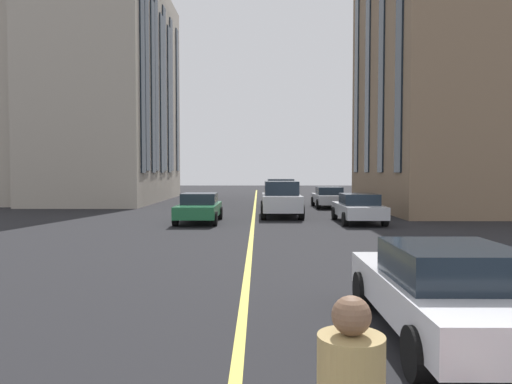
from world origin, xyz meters
TOP-DOWN VIEW (x-y plane):
  - lane_centre_line at (20.00, 0.00)m, footprint 80.00×0.16m
  - car_grey_parked_b at (31.78, -1.74)m, footprint 4.70×2.14m
  - car_green_parked_a at (21.74, 2.53)m, footprint 4.40×1.95m
  - car_silver_mid at (30.94, -4.90)m, footprint 4.40×1.95m
  - car_silver_near at (24.48, -1.45)m, footprint 4.70×2.14m
  - car_silver_trailing at (21.53, -4.90)m, footprint 4.40×1.95m
  - car_white_far at (6.16, -2.94)m, footprint 4.40×1.95m
  - building_left_near at (36.05, 11.53)m, footprint 12.64×8.19m
  - building_right_near at (29.42, -11.67)m, footprint 14.16×8.47m
  - building_left_far at (38.76, 13.15)m, footprint 15.48×11.43m

SIDE VIEW (x-z plane):
  - lane_centre_line at x=20.00m, z-range 0.00..0.01m
  - car_green_parked_a at x=21.74m, z-range 0.02..1.39m
  - car_silver_mid at x=30.94m, z-range 0.02..1.39m
  - car_silver_trailing at x=21.53m, z-range 0.02..1.39m
  - car_white_far at x=6.16m, z-range 0.02..1.39m
  - car_grey_parked_b at x=31.78m, z-range 0.03..1.91m
  - car_silver_near at x=24.48m, z-range 0.03..1.91m
  - building_left_near at x=36.05m, z-range 0.00..16.44m
  - building_right_near at x=29.42m, z-range 0.00..16.68m
  - building_left_far at x=38.76m, z-range 0.00..17.52m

